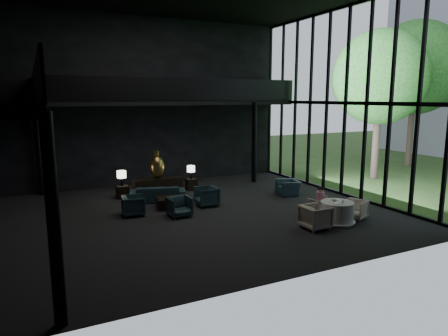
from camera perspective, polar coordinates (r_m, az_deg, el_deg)
name	(u,v)px	position (r m, az deg, el deg)	size (l,w,h in m)	color
floor	(195,214)	(14.85, -4.12, -6.53)	(14.00, 12.00, 0.02)	black
wall_back	(148,102)	(19.94, -10.78, 9.20)	(14.00, 0.04, 8.00)	black
wall_front	(295,108)	(8.94, 10.17, 8.42)	(14.00, 0.04, 8.00)	black
curtain_wall	(346,103)	(18.00, 16.97, 8.88)	(0.20, 12.00, 8.00)	black
mezzanine_back	(175,102)	(19.28, -7.08, 9.28)	(12.00, 2.00, 0.25)	black
railing_left	(36,85)	(13.24, -25.28, 10.71)	(0.06, 12.00, 1.00)	black
railing_back	(182,89)	(18.34, -6.09, 11.14)	(12.00, 0.06, 1.00)	black
column_sw	(54,223)	(7.86, -23.17, -7.26)	(0.24, 0.24, 4.00)	black
column_nw	(38,150)	(19.07, -24.99, 2.38)	(0.24, 0.24, 4.00)	black
column_ne	(254,143)	(20.07, 4.32, 3.63)	(0.24, 0.24, 4.00)	black
tree_near	(380,78)	(22.30, 21.40, 11.94)	(4.80, 4.80, 7.65)	#382D23
tree_far	(415,68)	(27.42, 25.67, 12.75)	(5.60, 5.60, 8.80)	#382D23
console	(158,186)	(17.99, -9.36, -2.56)	(2.19, 0.50, 0.70)	black
bronze_urn	(157,166)	(17.93, -9.55, 0.22)	(0.65, 0.65, 1.21)	#AB8A21
side_table_left	(123,192)	(17.56, -14.29, -3.33)	(0.48, 0.48, 0.53)	black
table_lamp_left	(122,175)	(17.46, -14.43, -0.97)	(0.38, 0.38, 0.64)	black
side_table_right	(191,184)	(18.58, -4.69, -2.33)	(0.48, 0.48, 0.52)	black
table_lamp_right	(191,169)	(18.46, -4.74, -0.20)	(0.36, 0.36, 0.61)	black
sofa	(158,190)	(16.68, -9.46, -3.13)	(2.40, 0.70, 0.94)	#0F262D
lounge_armchair_west	(133,204)	(14.88, -12.81, -5.09)	(0.79, 0.74, 0.82)	#1C323C
lounge_armchair_east	(207,195)	(15.78, -2.51, -3.81)	(0.88, 0.82, 0.91)	#1A394A
lounge_armchair_south	(179,205)	(14.47, -6.41, -5.34)	(0.79, 0.74, 0.81)	#29404E
window_armchair	(288,186)	(17.75, 9.12, -2.52)	(0.94, 0.61, 0.82)	#204148
coffee_table	(169,203)	(15.68, -7.81, -4.92)	(0.93, 0.93, 0.42)	black
dining_table	(337,214)	(14.17, 15.82, -6.33)	(1.25, 1.25, 0.75)	white
dining_chair_north	(321,207)	(15.01, 13.62, -5.37)	(0.61, 0.57, 0.63)	#ADA392
dining_chair_east	(355,209)	(14.90, 18.20, -5.57)	(0.68, 0.63, 0.70)	#ADA194
dining_chair_west	(316,214)	(13.41, 12.95, -6.48)	(0.92, 0.86, 0.95)	#B2A899
child	(320,195)	(14.80, 13.59, -3.78)	(0.30, 0.30, 0.64)	#DDA7B5
plate_a	(337,203)	(13.85, 15.87, -4.87)	(0.26, 0.26, 0.02)	white
plate_b	(337,200)	(14.30, 15.78, -4.40)	(0.20, 0.20, 0.01)	white
saucer	(344,201)	(14.22, 16.80, -4.53)	(0.16, 0.16, 0.01)	white
coffee_cup	(343,200)	(14.19, 16.67, -4.41)	(0.08, 0.08, 0.06)	white
cereal_bowl	(335,200)	(14.16, 15.51, -4.38)	(0.17, 0.17, 0.09)	white
cream_pot	(343,202)	(13.95, 16.63, -4.67)	(0.06, 0.06, 0.08)	#99999E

